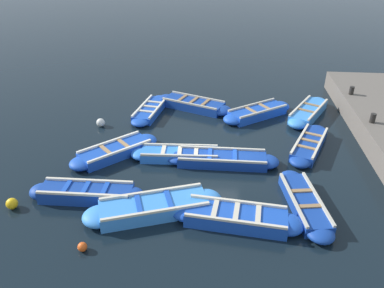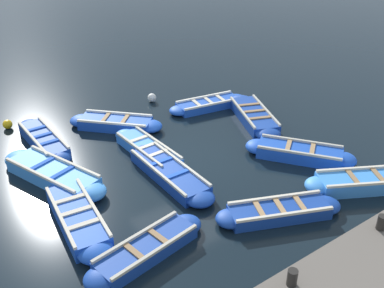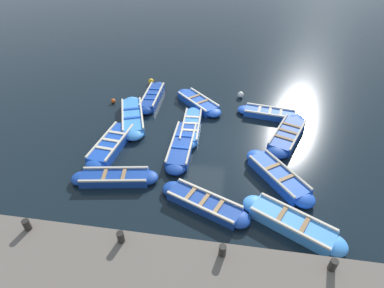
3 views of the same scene
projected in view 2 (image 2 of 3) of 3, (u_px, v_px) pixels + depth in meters
name	position (u px, v px, depth m)	size (l,w,h in m)	color
ground_plane	(178.00, 163.00, 13.84)	(120.00, 120.00, 0.00)	black
boat_stern_in	(148.00, 150.00, 14.20)	(3.47, 0.92, 0.39)	blue
boat_far_corner	(279.00, 212.00, 11.48)	(1.99, 3.38, 0.39)	navy
boat_outer_right	(254.00, 116.00, 16.33)	(3.72, 2.21, 0.44)	navy
boat_drifting	(209.00, 104.00, 17.30)	(1.28, 3.33, 0.37)	#1947B7
boat_end_of_row	(53.00, 174.00, 12.94)	(4.01, 2.17, 0.46)	#3884E0
boat_inner_gap	(364.00, 182.00, 12.58)	(2.33, 3.40, 0.46)	#3884E0
boat_near_quay	(44.00, 141.00, 14.67)	(3.46, 0.80, 0.46)	navy
boat_alongside	(147.00, 249.00, 10.27)	(1.25, 3.34, 0.39)	navy
boat_tucked	(78.00, 218.00, 11.22)	(3.66, 1.23, 0.46)	#1947B7
boat_outer_left	(300.00, 153.00, 14.01)	(3.24, 2.69, 0.45)	#1947B7
boat_broadside	(116.00, 123.00, 15.83)	(2.99, 2.95, 0.42)	#1947B7
boat_mid_row	(169.00, 173.00, 13.06)	(3.85, 0.91, 0.40)	navy
bollard_mid_north	(292.00, 278.00, 8.41)	(0.20, 0.20, 0.35)	black
bollard_mid_south	(382.00, 222.00, 9.81)	(0.20, 0.20, 0.35)	black
buoy_orange_near	(152.00, 98.00, 17.83)	(0.34, 0.34, 0.34)	silver
buoy_yellow_far	(7.00, 124.00, 15.80)	(0.33, 0.33, 0.33)	#EAB214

